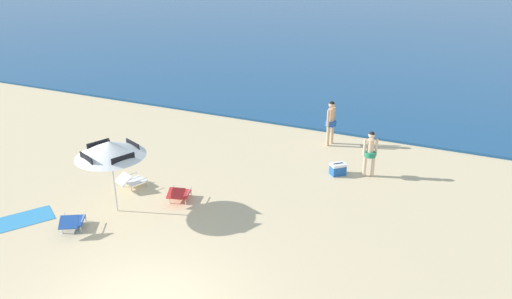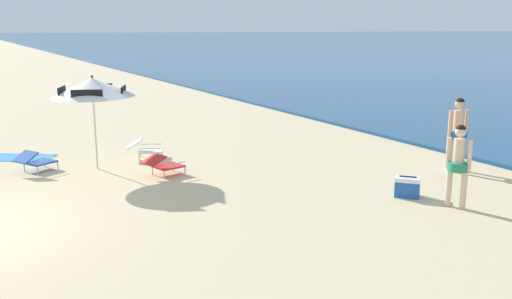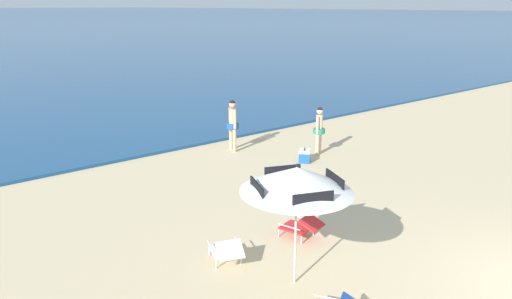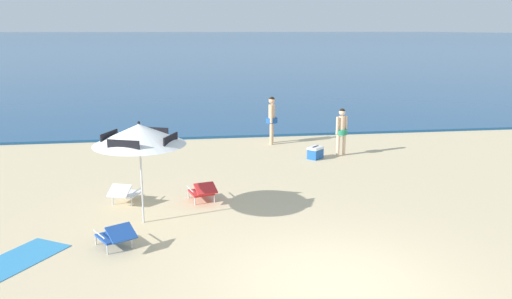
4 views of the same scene
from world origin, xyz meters
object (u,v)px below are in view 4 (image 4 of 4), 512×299
Objects in this scene: lounge_chair_facing_sea at (125,193)px; person_standing_near_shore at (342,128)px; person_standing_beside at (272,117)px; cooler_box at (315,153)px; lounge_chair_under_umbrella at (116,235)px; lounge_chair_beside_umbrella at (203,191)px; beach_umbrella_striped_main at (139,134)px; beach_towel at (17,260)px.

person_standing_near_shore reaches higher than lounge_chair_facing_sea.
person_standing_near_shore is at bearing -47.45° from person_standing_beside.
lounge_chair_under_umbrella is at bearing -131.62° from cooler_box.
lounge_chair_beside_umbrella is 6.91m from person_standing_beside.
person_standing_beside reaches higher than person_standing_near_shore.
lounge_chair_under_umbrella is 8.49m from cooler_box.
cooler_box is (-0.96, -0.31, -0.72)m from person_standing_near_shore.
beach_umbrella_striped_main is 2.23m from lounge_chair_facing_sea.
lounge_chair_under_umbrella is at bearing -88.04° from lounge_chair_facing_sea.
beach_towel is (-8.35, -6.90, -0.91)m from person_standing_near_shore.
lounge_chair_facing_sea is 0.58× the size of person_standing_beside.
beach_umbrella_striped_main reaches higher than person_standing_near_shore.
lounge_chair_facing_sea is at bearing 111.20° from beach_umbrella_striped_main.
person_standing_beside is at bearing 65.53° from lounge_chair_beside_umbrella.
beach_umbrella_striped_main reaches higher than lounge_chair_beside_umbrella.
beach_umbrella_striped_main is at bearing 35.99° from beach_towel.
person_standing_near_shore is (6.69, 3.97, 0.65)m from lounge_chair_facing_sea.
beach_umbrella_striped_main is 7.44m from cooler_box.
lounge_chair_under_umbrella is 1.71× the size of cooler_box.
beach_towel is at bearing -171.83° from lounge_chair_under_umbrella.
lounge_chair_under_umbrella reaches higher than cooler_box.
lounge_chair_facing_sea is 0.64× the size of person_standing_near_shore.
person_standing_near_shore is 0.88× the size of beach_towel.
cooler_box is at bearing 43.89° from beach_umbrella_striped_main.
lounge_chair_beside_umbrella reaches higher than cooler_box.
person_standing_near_shore is 1.23m from cooler_box.
lounge_chair_under_umbrella is (-0.43, -1.34, -1.69)m from beach_umbrella_striped_main.
beach_umbrella_striped_main is 1.29× the size of person_standing_beside.
cooler_box is at bearing 48.38° from lounge_chair_under_umbrella.
beach_towel is at bearing -144.01° from beach_umbrella_striped_main.
lounge_chair_facing_sea reaches higher than lounge_chair_beside_umbrella.
person_standing_beside is 2.91× the size of cooler_box.
beach_towel is at bearing -141.71° from lounge_chair_beside_umbrella.
person_standing_beside reaches higher than lounge_chair_facing_sea.
beach_umbrella_striped_main is 2.30× the size of lounge_chair_beside_umbrella.
person_standing_near_shore is at bearing 30.69° from lounge_chair_facing_sea.
lounge_chair_facing_sea is (-0.52, 1.35, -1.70)m from beach_umbrella_striped_main.
lounge_chair_facing_sea is 7.80m from person_standing_near_shore.
person_standing_beside is at bearing 60.62° from beach_umbrella_striped_main.
beach_umbrella_striped_main is at bearing -138.29° from lounge_chair_beside_umbrella.
person_standing_near_shore is (6.60, 6.65, 0.65)m from lounge_chair_under_umbrella.
beach_umbrella_striped_main is 8.21m from person_standing_near_shore.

